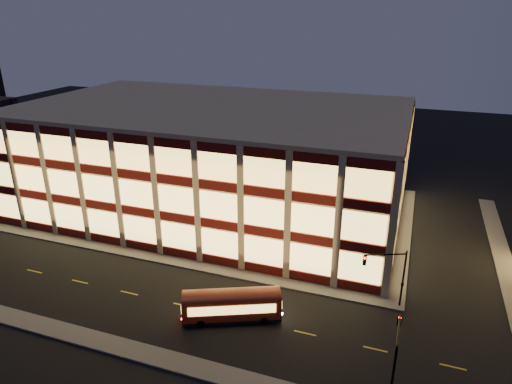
% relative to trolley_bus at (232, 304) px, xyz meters
% --- Properties ---
extents(ground, '(200.00, 200.00, 0.00)m').
position_rel_trolley_bus_xyz_m(ground, '(-9.22, 6.30, -1.65)').
color(ground, black).
rests_on(ground, ground).
extents(sidewalk_office_south, '(54.00, 2.00, 0.15)m').
position_rel_trolley_bus_xyz_m(sidewalk_office_south, '(-12.22, 7.30, -1.58)').
color(sidewalk_office_south, '#514F4C').
rests_on(sidewalk_office_south, ground).
extents(sidewalk_office_east, '(2.00, 30.00, 0.15)m').
position_rel_trolley_bus_xyz_m(sidewalk_office_east, '(13.78, 23.30, -1.58)').
color(sidewalk_office_east, '#514F4C').
rests_on(sidewalk_office_east, ground).
extents(sidewalk_tower_west, '(2.00, 30.00, 0.15)m').
position_rel_trolley_bus_xyz_m(sidewalk_tower_west, '(24.78, 23.30, -1.58)').
color(sidewalk_tower_west, '#514F4C').
rests_on(sidewalk_tower_west, ground).
extents(sidewalk_near, '(100.00, 2.00, 0.15)m').
position_rel_trolley_bus_xyz_m(sidewalk_near, '(-9.22, -6.70, -1.58)').
color(sidewalk_near, '#514F4C').
rests_on(sidewalk_near, ground).
extents(office_building, '(50.45, 30.45, 14.50)m').
position_rel_trolley_bus_xyz_m(office_building, '(-12.13, 23.21, 5.59)').
color(office_building, tan).
rests_on(office_building, ground).
extents(traffic_signal_far, '(3.79, 1.87, 6.00)m').
position_rel_trolley_bus_xyz_m(traffic_signal_far, '(12.99, 6.54, 2.46)').
color(traffic_signal_far, black).
rests_on(traffic_signal_far, ground).
extents(traffic_signal_near, '(0.32, 4.45, 6.00)m').
position_rel_trolley_bus_xyz_m(traffic_signal_near, '(14.28, -4.73, 2.47)').
color(traffic_signal_near, black).
rests_on(traffic_signal_near, ground).
extents(trolley_bus, '(8.94, 5.64, 2.99)m').
position_rel_trolley_bus_xyz_m(trolley_bus, '(0.00, 0.00, 0.00)').
color(trolley_bus, maroon).
rests_on(trolley_bus, ground).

